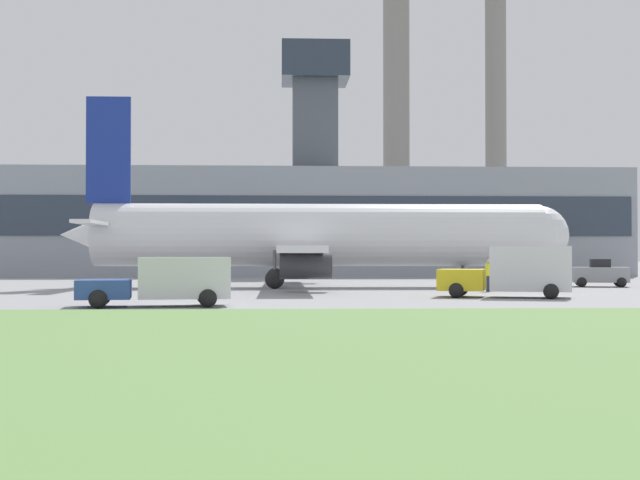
% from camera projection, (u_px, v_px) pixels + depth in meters
% --- Properties ---
extents(ground_plane, '(400.00, 400.00, 0.00)m').
position_uv_depth(ground_plane, '(317.00, 290.00, 49.59)').
color(ground_plane, gray).
extents(grass_strip, '(240.00, 37.00, 0.06)m').
position_uv_depth(grass_strip, '(422.00, 387.00, 13.14)').
color(grass_strip, '#668E4C').
rests_on(grass_strip, ground_plane).
extents(terminal_building, '(60.59, 10.90, 21.85)m').
position_uv_depth(terminal_building, '(303.00, 218.00, 84.50)').
color(terminal_building, '#8C939E').
rests_on(terminal_building, ground_plane).
extents(smokestack_left, '(3.64, 3.64, 42.31)m').
position_uv_depth(smokestack_left, '(396.00, 94.00, 106.93)').
color(smokestack_left, gray).
rests_on(smokestack_left, ground_plane).
extents(smokestack_right, '(2.95, 2.95, 41.60)m').
position_uv_depth(smokestack_right, '(496.00, 101.00, 109.43)').
color(smokestack_right, gray).
rests_on(smokestack_right, ground_plane).
extents(airplane, '(31.05, 24.98, 11.55)m').
position_uv_depth(airplane, '(313.00, 236.00, 54.28)').
color(airplane, silver).
rests_on(airplane, ground_plane).
extents(pushback_tug, '(3.62, 2.69, 1.71)m').
position_uv_depth(pushback_tug, '(600.00, 275.00, 54.97)').
color(pushback_tug, gray).
rests_on(pushback_tug, ground_plane).
extents(baggage_truck, '(5.94, 3.25, 1.89)m').
position_uv_depth(baggage_truck, '(166.00, 282.00, 34.07)').
color(baggage_truck, '#2D4C93').
rests_on(baggage_truck, ground_plane).
extents(fuel_truck, '(6.42, 4.05, 2.37)m').
position_uv_depth(fuel_truck, '(515.00, 272.00, 41.11)').
color(fuel_truck, yellow).
rests_on(fuel_truck, ground_plane).
extents(ground_crew_person, '(0.54, 0.54, 1.73)m').
position_uv_depth(ground_crew_person, '(489.00, 275.00, 47.78)').
color(ground_crew_person, '#23283D').
rests_on(ground_crew_person, ground_plane).
extents(traffic_cone_near_nose, '(0.54, 0.54, 0.64)m').
position_uv_depth(traffic_cone_near_nose, '(498.00, 285.00, 49.20)').
color(traffic_cone_near_nose, black).
rests_on(traffic_cone_near_nose, ground_plane).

